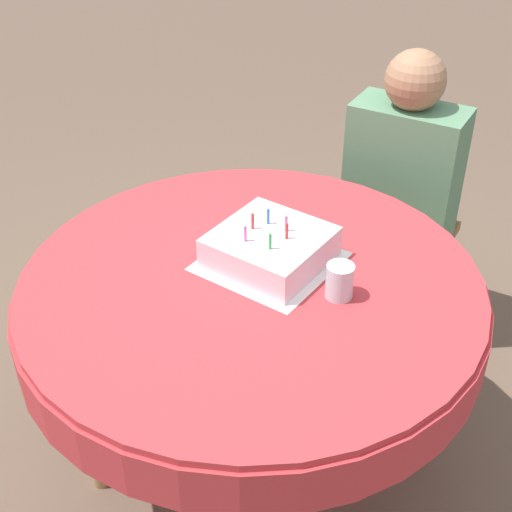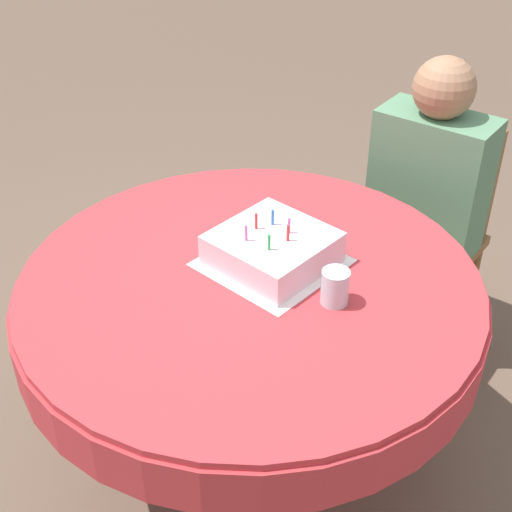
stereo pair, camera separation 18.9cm
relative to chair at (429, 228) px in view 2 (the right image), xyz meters
The scene contains 7 objects.
ground_plane 1.06m from the chair, 91.08° to the right, with size 12.00×12.00×0.00m, color brown.
dining_table 0.97m from the chair, 91.08° to the right, with size 1.26×1.26×0.75m.
chair is the anchor object (origin of this frame).
person 0.23m from the chair, 84.08° to the right, with size 0.41×0.32×1.13m.
napkin 0.91m from the chair, 91.52° to the right, with size 0.33×0.33×0.00m.
birthday_cake 0.92m from the chair, 91.52° to the right, with size 0.28×0.28×0.14m.
drinking_glass 0.97m from the chair, 76.49° to the right, with size 0.07×0.07×0.09m.
Camera 2 is at (1.05, -1.12, 1.88)m, focal length 50.00 mm.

